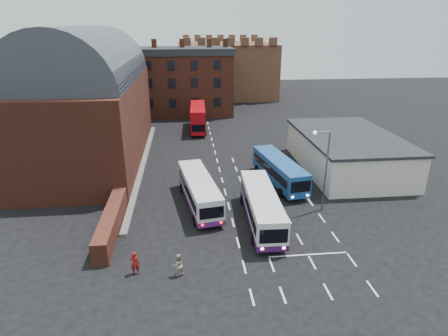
{
  "coord_description": "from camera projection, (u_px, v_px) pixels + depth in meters",
  "views": [
    {
      "loc": [
        -3.74,
        -26.09,
        16.19
      ],
      "look_at": [
        0.0,
        10.0,
        2.2
      ],
      "focal_mm": 30.0,
      "sensor_mm": 36.0,
      "label": 1
    }
  ],
  "objects": [
    {
      "name": "ground",
      "position": [
        237.0,
        237.0,
        30.39
      ],
      "size": [
        180.0,
        180.0,
        0.0
      ],
      "primitive_type": "plane",
      "color": "black"
    },
    {
      "name": "railway_station",
      "position": [
        89.0,
        99.0,
        45.65
      ],
      "size": [
        12.0,
        28.0,
        16.0
      ],
      "color": "#602B1E",
      "rests_on": "ground"
    },
    {
      "name": "bus_white_inbound",
      "position": [
        261.0,
        205.0,
        32.03
      ],
      "size": [
        2.88,
        10.55,
        2.86
      ],
      "rotation": [
        0.0,
        0.0,
        3.11
      ],
      "color": "silver",
      "rests_on": "ground"
    },
    {
      "name": "castle_keep",
      "position": [
        225.0,
        69.0,
        90.07
      ],
      "size": [
        22.0,
        22.0,
        12.0
      ],
      "primitive_type": "cube",
      "color": "brown",
      "rests_on": "ground"
    },
    {
      "name": "bus_white_outbound",
      "position": [
        199.0,
        189.0,
        35.2
      ],
      "size": [
        3.94,
        10.48,
        2.79
      ],
      "rotation": [
        0.0,
        0.0,
        0.16
      ],
      "color": "silver",
      "rests_on": "ground"
    },
    {
      "name": "cream_building",
      "position": [
        347.0,
        152.0,
        44.05
      ],
      "size": [
        10.4,
        16.4,
        4.25
      ],
      "color": "beige",
      "rests_on": "ground"
    },
    {
      "name": "brick_terrace",
      "position": [
        173.0,
        85.0,
        70.53
      ],
      "size": [
        22.0,
        10.0,
        11.0
      ],
      "primitive_type": "cube",
      "color": "brown",
      "rests_on": "ground"
    },
    {
      "name": "pedestrian_beige",
      "position": [
        178.0,
        265.0,
        25.52
      ],
      "size": [
        0.97,
        0.86,
        1.67
      ],
      "primitive_type": "imported",
      "rotation": [
        0.0,
        0.0,
        3.47
      ],
      "color": "tan",
      "rests_on": "ground"
    },
    {
      "name": "bus_red_double",
      "position": [
        198.0,
        117.0,
        60.33
      ],
      "size": [
        2.78,
        10.09,
        4.01
      ],
      "rotation": [
        0.0,
        0.0,
        3.11
      ],
      "color": "#B10A10",
      "rests_on": "ground"
    },
    {
      "name": "bus_blue",
      "position": [
        279.0,
        169.0,
        40.09
      ],
      "size": [
        4.0,
        10.43,
        2.78
      ],
      "rotation": [
        0.0,
        0.0,
        3.31
      ],
      "color": "navy",
      "rests_on": "ground"
    },
    {
      "name": "forecourt_wall",
      "position": [
        112.0,
        222.0,
        30.95
      ],
      "size": [
        1.2,
        10.0,
        1.8
      ],
      "primitive_type": "cube",
      "color": "#602B1E",
      "rests_on": "ground"
    },
    {
      "name": "pedestrian_red",
      "position": [
        135.0,
        263.0,
        25.67
      ],
      "size": [
        0.64,
        0.43,
        1.74
      ],
      "primitive_type": "imported",
      "rotation": [
        0.0,
        0.0,
        3.16
      ],
      "color": "maroon",
      "rests_on": "ground"
    },
    {
      "name": "street_lamp",
      "position": [
        324.0,
        163.0,
        33.3
      ],
      "size": [
        1.55,
        0.35,
        7.62
      ],
      "rotation": [
        0.0,
        0.0,
        -0.08
      ],
      "color": "#4B4F55",
      "rests_on": "ground"
    }
  ]
}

